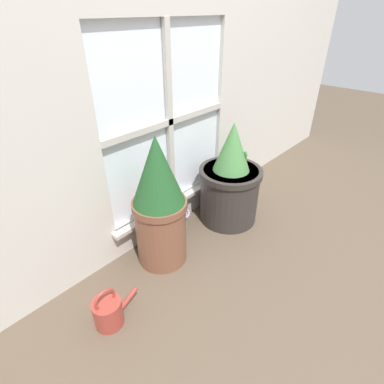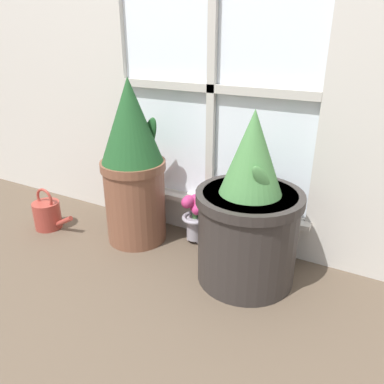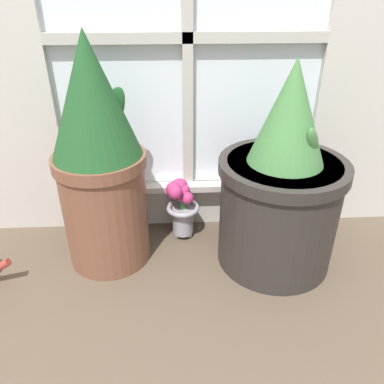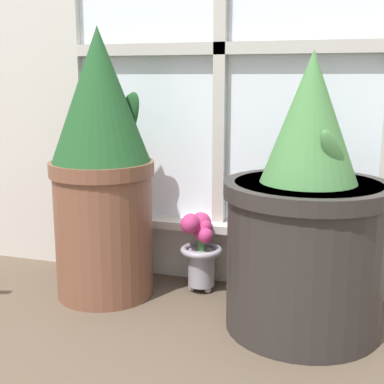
# 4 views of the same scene
# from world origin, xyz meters

# --- Properties ---
(ground_plane) EXTENTS (10.00, 10.00, 0.00)m
(ground_plane) POSITION_xyz_m (0.00, 0.00, 0.00)
(ground_plane) COLOR brown
(potted_plant_left) EXTENTS (0.30, 0.30, 0.77)m
(potted_plant_left) POSITION_xyz_m (-0.29, 0.31, 0.38)
(potted_plant_left) COLOR brown
(potted_plant_left) RESTS_ON ground_plane
(potted_plant_right) EXTENTS (0.42, 0.42, 0.70)m
(potted_plant_right) POSITION_xyz_m (0.29, 0.26, 0.28)
(potted_plant_right) COLOR #2D2826
(potted_plant_right) RESTS_ON ground_plane
(flower_vase) EXTENTS (0.13, 0.13, 0.24)m
(flower_vase) POSITION_xyz_m (-0.03, 0.42, 0.14)
(flower_vase) COLOR #99939E
(flower_vase) RESTS_ON ground_plane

